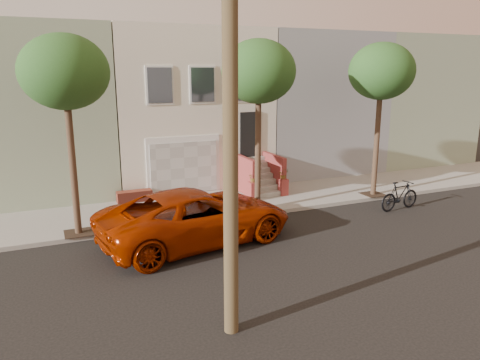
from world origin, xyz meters
name	(u,v)px	position (x,y,z in m)	size (l,w,h in m)	color
ground	(283,254)	(0.00, 0.00, 0.00)	(90.00, 90.00, 0.00)	black
sidewalk	(220,204)	(0.00, 5.35, 0.07)	(40.00, 3.70, 0.15)	gray
house_row	(177,105)	(0.00, 11.19, 3.64)	(33.10, 11.70, 7.00)	beige
tree_left	(65,73)	(-5.50, 3.90, 5.26)	(2.70, 2.57, 6.30)	#2D2116
tree_mid	(259,73)	(1.00, 3.90, 5.26)	(2.70, 2.57, 6.30)	#2D2116
tree_right	(382,72)	(6.50, 3.90, 5.26)	(2.70, 2.57, 6.30)	#2D2116
pickup_truck	(197,216)	(-2.06, 1.95, 0.86)	(2.86, 6.21, 1.73)	#8F1F00
motorcycle	(400,196)	(6.30, 2.10, 0.58)	(0.54, 1.92, 1.15)	black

